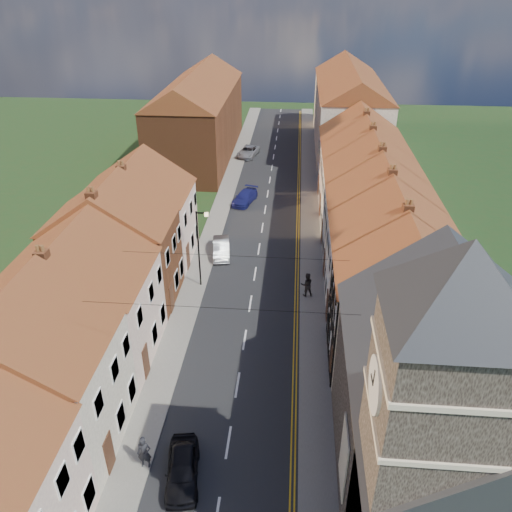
% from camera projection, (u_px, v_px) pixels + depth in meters
% --- Properties ---
extents(road, '(7.00, 90.00, 0.02)m').
position_uv_depth(road, '(262.00, 228.00, 45.70)').
color(road, black).
rests_on(road, ground).
extents(pavement_left, '(1.80, 90.00, 0.12)m').
position_uv_depth(pavement_left, '(215.00, 226.00, 45.99)').
color(pavement_left, gray).
rests_on(pavement_left, ground).
extents(pavement_right, '(1.80, 90.00, 0.12)m').
position_uv_depth(pavement_right, '(310.00, 229.00, 45.36)').
color(pavement_right, gray).
rests_on(pavement_right, ground).
extents(church, '(11.25, 14.25, 15.20)m').
position_uv_depth(church, '(458.00, 412.00, 19.07)').
color(church, black).
rests_on(church, ground).
extents(cottage_r_tudor, '(8.30, 5.20, 9.00)m').
position_uv_depth(cottage_r_tudor, '(406.00, 301.00, 27.88)').
color(cottage_r_tudor, white).
rests_on(cottage_r_tudor, ground).
extents(cottage_r_white_near, '(8.30, 6.00, 9.00)m').
position_uv_depth(cottage_r_white_near, '(392.00, 254.00, 32.53)').
color(cottage_r_white_near, silver).
rests_on(cottage_r_white_near, ground).
extents(cottage_r_cream_mid, '(8.30, 5.20, 9.00)m').
position_uv_depth(cottage_r_cream_mid, '(381.00, 218.00, 37.19)').
color(cottage_r_cream_mid, white).
rests_on(cottage_r_cream_mid, ground).
extents(cottage_r_pink, '(8.30, 6.00, 9.00)m').
position_uv_depth(cottage_r_pink, '(372.00, 190.00, 41.86)').
color(cottage_r_pink, silver).
rests_on(cottage_r_pink, ground).
extents(cottage_r_white_far, '(8.30, 5.20, 9.00)m').
position_uv_depth(cottage_r_white_far, '(365.00, 168.00, 46.52)').
color(cottage_r_white_far, '#FFE4C9').
rests_on(cottage_r_white_far, ground).
extents(cottage_r_cream_far, '(8.30, 6.00, 9.00)m').
position_uv_depth(cottage_r_cream_far, '(360.00, 150.00, 51.19)').
color(cottage_r_cream_far, '#FFE4C9').
rests_on(cottage_r_cream_far, ground).
extents(cottage_l_cream, '(8.30, 6.30, 9.10)m').
position_uv_depth(cottage_l_cream, '(24.00, 370.00, 22.99)').
color(cottage_l_cream, white).
rests_on(cottage_l_cream, ground).
extents(cottage_l_white, '(8.30, 6.90, 8.80)m').
position_uv_depth(cottage_l_white, '(79.00, 295.00, 28.60)').
color(cottage_l_white, '#FFE4C9').
rests_on(cottage_l_white, ground).
extents(cottage_l_brick_mid, '(8.30, 5.70, 9.10)m').
position_uv_depth(cottage_l_brick_mid, '(114.00, 242.00, 33.79)').
color(cottage_l_brick_mid, brown).
rests_on(cottage_l_brick_mid, ground).
extents(cottage_l_pink, '(8.30, 6.30, 8.80)m').
position_uv_depth(cottage_l_pink, '(138.00, 209.00, 38.87)').
color(cottage_l_pink, '#FFE4C9').
rests_on(cottage_l_pink, ground).
extents(block_right_far, '(8.30, 24.20, 10.50)m').
position_uv_depth(block_right_far, '(349.00, 106.00, 64.00)').
color(block_right_far, white).
rests_on(block_right_far, ground).
extents(block_left_far, '(8.30, 24.20, 10.50)m').
position_uv_depth(block_left_far, '(198.00, 113.00, 61.00)').
color(block_left_far, brown).
rests_on(block_left_far, ground).
extents(lamppost, '(0.88, 0.15, 6.00)m').
position_uv_depth(lamppost, '(199.00, 244.00, 35.58)').
color(lamppost, black).
rests_on(lamppost, pavement_left).
extents(car_near, '(2.05, 3.90, 1.27)m').
position_uv_depth(car_near, '(182.00, 469.00, 22.94)').
color(car_near, black).
rests_on(car_near, ground).
extents(car_mid, '(1.87, 3.94, 1.25)m').
position_uv_depth(car_mid, '(221.00, 248.00, 41.11)').
color(car_mid, '#A9ADB1').
rests_on(car_mid, ground).
extents(car_far, '(2.69, 4.37, 1.18)m').
position_uv_depth(car_far, '(245.00, 197.00, 50.37)').
color(car_far, navy).
rests_on(car_far, ground).
extents(car_distant, '(2.92, 4.79, 1.24)m').
position_uv_depth(car_distant, '(248.00, 152.00, 62.90)').
color(car_distant, '#9EA0A6').
rests_on(car_distant, ground).
extents(pedestrian_left, '(0.69, 0.48, 1.80)m').
position_uv_depth(pedestrian_left, '(144.00, 453.00, 23.24)').
color(pedestrian_left, black).
rests_on(pedestrian_left, pavement_left).
extents(pedestrian_right, '(1.00, 0.84, 1.82)m').
position_uv_depth(pedestrian_right, '(307.00, 285.00, 35.62)').
color(pedestrian_right, '#292421').
rests_on(pedestrian_right, pavement_right).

